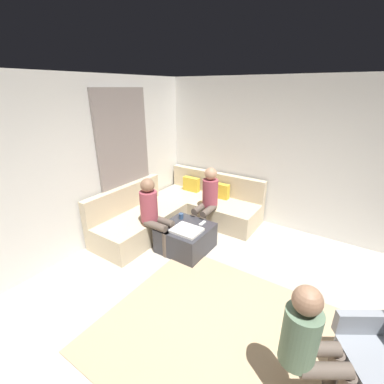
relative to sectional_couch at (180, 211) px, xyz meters
name	(u,v)px	position (x,y,z in m)	size (l,w,h in m)	color
ground_plane	(236,356)	(2.08, -1.88, -0.33)	(6.00, 6.00, 0.10)	#B2A899
wall_back	(315,160)	(2.08, 1.06, 1.07)	(6.00, 0.12, 2.70)	silver
wall_left	(50,176)	(-0.86, -1.88, 1.07)	(0.12, 6.00, 2.70)	silver
curtain_panel	(125,163)	(-0.76, -0.58, 0.97)	(0.06, 1.10, 2.50)	gray
area_rug	(224,335)	(1.88, -1.78, -0.27)	(2.60, 2.20, 0.01)	tan
sectional_couch	(180,211)	(0.00, 0.00, 0.00)	(2.10, 2.55, 0.87)	#C6B593
ottoman	(186,238)	(0.60, -0.65, -0.07)	(0.76, 0.76, 0.42)	#333338
folded_blanket	(187,230)	(0.70, -0.77, 0.16)	(0.44, 0.36, 0.04)	white
coffee_mug	(181,216)	(0.38, -0.47, 0.19)	(0.08, 0.08, 0.10)	#334C72
game_remote	(202,223)	(0.78, -0.43, 0.15)	(0.05, 0.15, 0.02)	white
person_on_couch_back	(207,198)	(0.58, 0.06, 0.38)	(0.30, 0.60, 1.20)	brown
person_on_couch_side	(154,212)	(0.15, -0.89, 0.38)	(0.60, 0.30, 1.20)	brown
person_on_armchair	(311,343)	(2.70, -1.95, 0.36)	(0.58, 0.49, 1.18)	brown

